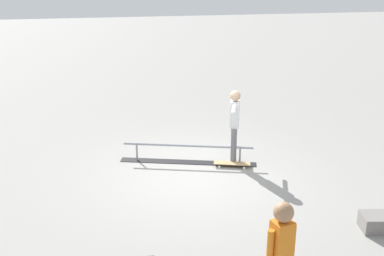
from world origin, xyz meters
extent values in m
plane|color=gray|center=(0.00, 0.00, 0.00)|extent=(60.00, 60.00, 0.00)
cube|color=black|center=(0.11, -0.71, 0.01)|extent=(3.01, 1.08, 0.01)
cylinder|color=gray|center=(-1.01, -0.39, 0.20)|extent=(0.04, 0.04, 0.40)
cylinder|color=gray|center=(1.22, -1.03, 0.20)|extent=(0.04, 0.04, 0.40)
cylinder|color=gray|center=(0.11, -0.71, 0.40)|extent=(2.81, 0.85, 0.05)
cylinder|color=slate|center=(-0.92, -0.58, 0.42)|extent=(0.16, 0.16, 0.85)
cylinder|color=slate|center=(-0.87, -0.43, 0.42)|extent=(0.16, 0.16, 0.85)
cube|color=white|center=(-0.89, -0.50, 1.15)|extent=(0.26, 0.27, 0.60)
sphere|color=tan|center=(-0.89, -0.50, 1.56)|extent=(0.23, 0.23, 0.23)
cylinder|color=white|center=(-1.02, -0.88, 1.38)|extent=(0.26, 0.56, 0.08)
cylinder|color=white|center=(-0.77, -0.13, 1.38)|extent=(0.26, 0.56, 0.08)
cube|color=tan|center=(-0.81, -0.31, 0.08)|extent=(0.82, 0.43, 0.02)
cylinder|color=white|center=(-1.10, -0.34, 0.03)|extent=(0.06, 0.04, 0.05)
cylinder|color=white|center=(-1.04, -0.12, 0.03)|extent=(0.06, 0.04, 0.05)
cylinder|color=white|center=(-0.58, -0.50, 0.03)|extent=(0.06, 0.04, 0.05)
cylinder|color=white|center=(-0.52, -0.28, 0.03)|extent=(0.06, 0.04, 0.05)
cube|color=orange|center=(-0.08, 4.47, 1.19)|extent=(0.27, 0.25, 0.62)
sphere|color=#A87A56|center=(-0.08, 4.47, 1.62)|extent=(0.24, 0.24, 0.24)
cylinder|color=orange|center=(0.07, 4.51, 1.13)|extent=(0.10, 0.10, 0.59)
cylinder|color=orange|center=(-0.23, 4.43, 1.13)|extent=(0.10, 0.10, 0.59)
camera|label=1|loc=(1.80, 8.88, 4.30)|focal=44.03mm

